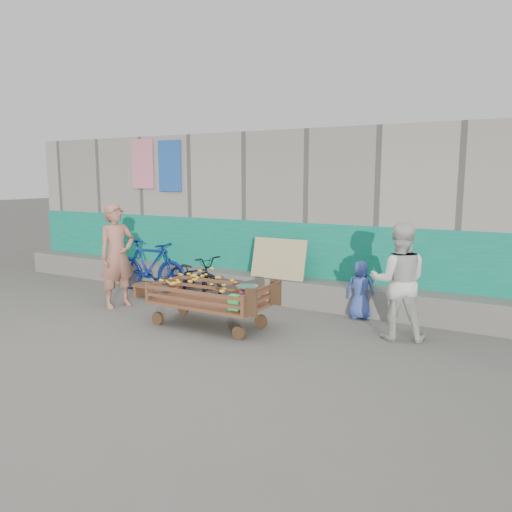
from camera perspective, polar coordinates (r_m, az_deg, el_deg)
The scene contains 9 objects.
ground at distance 7.07m, azimuth -7.94°, elevation -9.10°, with size 80.00×80.00×0.00m, color #5F5D57.
building_wall at distance 10.26m, azimuth 5.76°, elevation 4.95°, with size 12.00×3.50×3.00m.
banana_cart at distance 7.40m, azimuth -5.67°, elevation -3.91°, with size 1.87×0.85×0.80m.
bench at distance 9.23m, azimuth -11.42°, elevation -3.75°, with size 0.96×0.29×0.24m.
vendor_man at distance 8.70m, azimuth -15.59°, elevation 0.01°, with size 0.64×0.42×1.75m, color #A06450.
woman at distance 7.01m, azimuth 15.98°, elevation -2.81°, with size 0.77×0.60×1.59m, color silver.
child at distance 7.91m, azimuth 11.86°, elevation -3.80°, with size 0.45×0.29×0.92m, color #364DA3.
bicycle_dark at distance 9.12m, azimuth -7.06°, elevation -2.34°, with size 0.54×1.54×0.81m, color black.
bicycle_blue at distance 9.76m, azimuth -12.09°, elevation -1.12°, with size 0.47×1.67×1.00m, color navy.
Camera 1 is at (4.11, -5.32, 2.20)m, focal length 35.00 mm.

